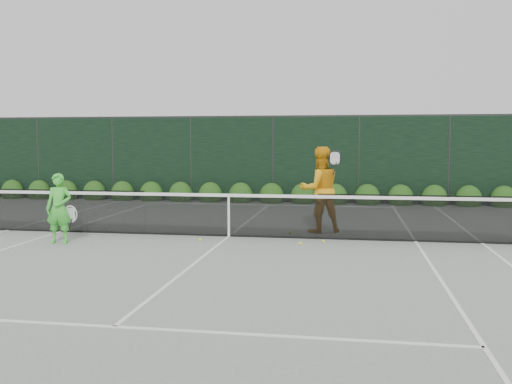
# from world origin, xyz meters

# --- Properties ---
(ground) EXTENTS (80.00, 80.00, 0.00)m
(ground) POSITION_xyz_m (0.00, 0.00, 0.00)
(ground) COLOR gray
(ground) RESTS_ON ground
(tennis_net) EXTENTS (12.90, 0.10, 1.07)m
(tennis_net) POSITION_xyz_m (-0.02, 0.00, 0.53)
(tennis_net) COLOR black
(tennis_net) RESTS_ON ground
(player_woman) EXTENTS (0.64, 0.41, 1.49)m
(player_woman) POSITION_xyz_m (-3.38, -1.39, 0.74)
(player_woman) COLOR #46CD3C
(player_woman) RESTS_ON ground
(player_man) EXTENTS (1.21, 1.09, 2.03)m
(player_man) POSITION_xyz_m (2.00, 0.98, 1.02)
(player_man) COLOR orange
(player_man) RESTS_ON ground
(court_lines) EXTENTS (11.03, 23.83, 0.01)m
(court_lines) POSITION_xyz_m (0.00, 0.00, 0.01)
(court_lines) COLOR white
(court_lines) RESTS_ON ground
(windscreen_fence) EXTENTS (32.00, 21.07, 3.06)m
(windscreen_fence) POSITION_xyz_m (0.00, -2.71, 1.51)
(windscreen_fence) COLOR black
(windscreen_fence) RESTS_ON ground
(hedge_row) EXTENTS (31.66, 0.65, 0.94)m
(hedge_row) POSITION_xyz_m (-0.00, 7.15, 0.23)
(hedge_row) COLOR #10330E
(hedge_row) RESTS_ON ground
(tennis_balls) EXTENTS (2.70, 1.45, 0.07)m
(tennis_balls) POSITION_xyz_m (1.18, -0.35, 0.03)
(tennis_balls) COLOR yellow
(tennis_balls) RESTS_ON ground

